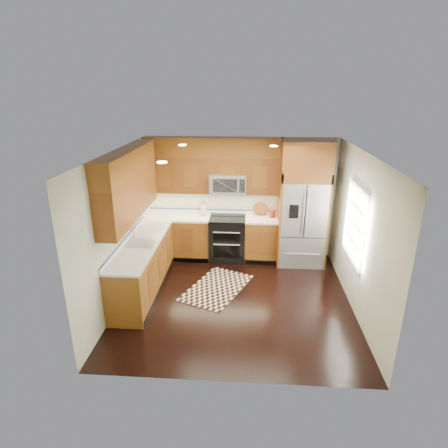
# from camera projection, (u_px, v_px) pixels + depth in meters

# --- Properties ---
(ground) EXTENTS (4.00, 4.00, 0.00)m
(ground) POSITION_uv_depth(u_px,v_px,m) (236.00, 299.00, 6.67)
(ground) COLOR black
(ground) RESTS_ON ground
(wall_back) EXTENTS (4.00, 0.02, 2.60)m
(wall_back) POSITION_uv_depth(u_px,v_px,m) (240.00, 198.00, 8.09)
(wall_back) COLOR silver
(wall_back) RESTS_ON ground
(wall_left) EXTENTS (0.02, 4.00, 2.60)m
(wall_left) POSITION_uv_depth(u_px,v_px,m) (119.00, 228.00, 6.35)
(wall_left) COLOR silver
(wall_left) RESTS_ON ground
(wall_right) EXTENTS (0.02, 4.00, 2.60)m
(wall_right) POSITION_uv_depth(u_px,v_px,m) (359.00, 234.00, 6.09)
(wall_right) COLOR silver
(wall_right) RESTS_ON ground
(window) EXTENTS (0.04, 1.10, 1.30)m
(window) POSITION_uv_depth(u_px,v_px,m) (355.00, 224.00, 6.24)
(window) COLOR white
(window) RESTS_ON ground
(base_cabinets) EXTENTS (2.85, 3.00, 0.90)m
(base_cabinets) POSITION_uv_depth(u_px,v_px,m) (176.00, 253.00, 7.44)
(base_cabinets) COLOR brown
(base_cabinets) RESTS_ON ground
(countertop) EXTENTS (2.86, 3.01, 0.04)m
(countertop) POSITION_uv_depth(u_px,v_px,m) (183.00, 229.00, 7.37)
(countertop) COLOR silver
(countertop) RESTS_ON base_cabinets
(upper_cabinets) EXTENTS (2.85, 3.00, 1.15)m
(upper_cabinets) POSITION_uv_depth(u_px,v_px,m) (178.00, 173.00, 7.06)
(upper_cabinets) COLOR brown
(upper_cabinets) RESTS_ON ground
(range) EXTENTS (0.76, 0.67, 0.95)m
(range) POSITION_uv_depth(u_px,v_px,m) (227.00, 239.00, 8.09)
(range) COLOR black
(range) RESTS_ON ground
(microwave) EXTENTS (0.76, 0.40, 0.42)m
(microwave) POSITION_uv_depth(u_px,v_px,m) (228.00, 183.00, 7.80)
(microwave) COLOR #B2B2B7
(microwave) RESTS_ON ground
(refrigerator) EXTENTS (0.98, 0.75, 2.60)m
(refrigerator) POSITION_uv_depth(u_px,v_px,m) (303.00, 204.00, 7.66)
(refrigerator) COLOR #B2B2B7
(refrigerator) RESTS_ON ground
(sink_faucet) EXTENTS (0.54, 0.44, 0.37)m
(sink_faucet) POSITION_uv_depth(u_px,v_px,m) (139.00, 240.00, 6.65)
(sink_faucet) COLOR #B2B2B7
(sink_faucet) RESTS_ON countertop
(rug) EXTENTS (1.37, 1.69, 0.01)m
(rug) POSITION_uv_depth(u_px,v_px,m) (217.00, 288.00, 7.03)
(rug) COLOR black
(rug) RESTS_ON ground
(knife_block) EXTENTS (0.14, 0.17, 0.30)m
(knife_block) POSITION_uv_depth(u_px,v_px,m) (203.00, 209.00, 8.11)
(knife_block) COLOR tan
(knife_block) RESTS_ON countertop
(utensil_crock) EXTENTS (0.15, 0.15, 0.37)m
(utensil_crock) POSITION_uv_depth(u_px,v_px,m) (272.00, 212.00, 7.92)
(utensil_crock) COLOR maroon
(utensil_crock) RESTS_ON countertop
(cutting_board) EXTENTS (0.33, 0.33, 0.02)m
(cutting_board) POSITION_uv_depth(u_px,v_px,m) (260.00, 215.00, 8.10)
(cutting_board) COLOR brown
(cutting_board) RESTS_ON countertop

